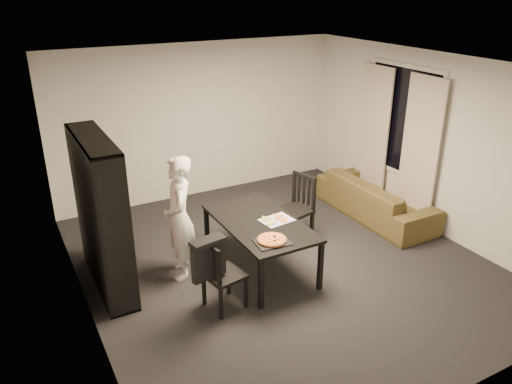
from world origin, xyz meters
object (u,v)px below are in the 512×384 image
dining_table (260,226)px  person (179,218)px  chair_left (218,271)px  pepperoni_pizza (272,240)px  baking_tray (272,242)px  sofa (376,198)px  chair_right (298,203)px  bookshelf (102,215)px

dining_table → person: 1.02m
chair_left → pepperoni_pizza: chair_left is taller
dining_table → person: size_ratio=1.03×
person → baking_tray: size_ratio=3.98×
person → baking_tray: bearing=58.2°
chair_left → dining_table: bearing=-66.3°
person → pepperoni_pizza: 1.20m
sofa → chair_right: bearing=90.8°
chair_left → sofa: (3.22, 1.05, -0.19)m
chair_left → person: person is taller
dining_table → chair_right: (0.89, 0.48, -0.07)m
sofa → baking_tray: bearing=112.5°
dining_table → chair_right: bearing=28.1°
chair_right → person: person is taller
sofa → person: bearing=92.5°
chair_left → chair_right: (1.73, 1.03, 0.05)m
baking_tray → bookshelf: bearing=146.2°
sofa → dining_table: bearing=101.8°
chair_left → pepperoni_pizza: bearing=-98.2°
bookshelf → dining_table: size_ratio=1.16×
chair_right → pepperoni_pizza: chair_right is taller
baking_tray → person: bearing=131.7°
chair_left → baking_tray: bearing=-99.4°
chair_right → baking_tray: (-1.03, -1.02, 0.14)m
dining_table → baking_tray: bearing=-104.2°
chair_left → sofa: bearing=-81.6°
chair_left → bookshelf: bearing=31.4°
baking_tray → sofa: (2.52, 1.05, -0.38)m
dining_table → baking_tray: 0.57m
chair_right → sofa: size_ratio=0.46×
bookshelf → chair_left: size_ratio=2.17×
bookshelf → person: bookshelf is taller
dining_table → sofa: (2.38, 0.50, -0.32)m
chair_left → person: 0.96m
dining_table → chair_left: bearing=-146.6°
pepperoni_pizza → chair_right: bearing=44.6°
dining_table → sofa: bearing=11.8°
chair_left → pepperoni_pizza: size_ratio=2.51×
dining_table → pepperoni_pizza: pepperoni_pizza is taller
bookshelf → person: size_ratio=1.19×
chair_left → chair_right: chair_right is taller
bookshelf → sofa: bookshelf is taller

